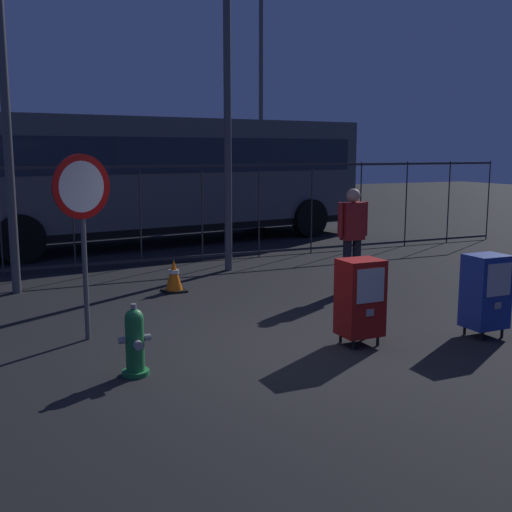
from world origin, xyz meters
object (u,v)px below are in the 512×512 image
at_px(traffic_cone, 174,276).
at_px(street_light_near_left, 227,22).
at_px(street_light_far_left, 0,25).
at_px(stop_sign, 82,208).
at_px(street_light_near_right, 261,71).
at_px(fire_hydrant, 135,342).
at_px(pedestrian, 352,234).
at_px(newspaper_box_primary, 486,291).
at_px(newspaper_box_secondary, 360,297).
at_px(bus_near, 160,173).

xyz_separation_m(traffic_cone, street_light_near_left, (1.51, 1.37, 4.29)).
bearing_deg(traffic_cone, street_light_far_left, 157.52).
relative_size(stop_sign, street_light_near_right, 0.27).
relative_size(fire_hydrant, street_light_far_left, 0.10).
bearing_deg(pedestrian, street_light_near_right, 72.78).
distance_m(fire_hydrant, pedestrian, 4.82).
distance_m(stop_sign, traffic_cone, 3.07).
relative_size(newspaper_box_primary, street_light_near_left, 0.13).
bearing_deg(fire_hydrant, newspaper_box_secondary, -1.52).
height_order(pedestrian, traffic_cone, pedestrian).
bearing_deg(street_light_far_left, newspaper_box_secondary, -53.18).
height_order(newspaper_box_primary, street_light_far_left, street_light_far_left).
distance_m(traffic_cone, street_light_far_left, 4.63).
bearing_deg(newspaper_box_secondary, bus_near, 88.27).
distance_m(newspaper_box_secondary, street_light_far_left, 6.79).
relative_size(newspaper_box_secondary, bus_near, 0.09).
relative_size(newspaper_box_primary, bus_near, 0.09).
height_order(fire_hydrant, newspaper_box_secondary, newspaper_box_secondary).
relative_size(pedestrian, street_light_far_left, 0.23).
bearing_deg(street_light_far_left, traffic_cone, -22.48).
distance_m(street_light_near_right, street_light_far_left, 11.61).
xyz_separation_m(fire_hydrant, traffic_cone, (1.53, 3.59, -0.09)).
xyz_separation_m(newspaper_box_primary, street_light_far_left, (-5.05, 4.99, 3.56)).
relative_size(pedestrian, bus_near, 0.16).
distance_m(fire_hydrant, street_light_near_right, 15.39).
bearing_deg(traffic_cone, stop_sign, -129.36).
bearing_deg(stop_sign, street_light_far_left, 100.64).
xyz_separation_m(newspaper_box_primary, newspaper_box_secondary, (-1.58, 0.36, 0.00)).
relative_size(newspaper_box_primary, newspaper_box_secondary, 1.00).
distance_m(newspaper_box_secondary, street_light_near_left, 6.42).
height_order(fire_hydrant, street_light_near_left, street_light_near_left).
bearing_deg(pedestrian, stop_sign, -167.90).
bearing_deg(traffic_cone, newspaper_box_secondary, -72.83).
distance_m(pedestrian, traffic_cone, 2.96).
bearing_deg(street_light_near_right, fire_hydrant, -119.95).
height_order(fire_hydrant, stop_sign, stop_sign).
bearing_deg(bus_near, stop_sign, -120.84).
relative_size(newspaper_box_primary, street_light_far_left, 0.14).
distance_m(bus_near, street_light_near_right, 6.48).
bearing_deg(stop_sign, pedestrian, 12.10).
bearing_deg(street_light_near_left, street_light_near_right, 61.06).
relative_size(street_light_near_left, street_light_near_right, 0.95).
xyz_separation_m(newspaper_box_secondary, street_light_near_right, (4.70, 12.85, 4.17)).
height_order(newspaper_box_primary, pedestrian, pedestrian).
distance_m(bus_near, street_light_far_left, 6.40).
xyz_separation_m(traffic_cone, street_light_near_right, (5.83, 9.19, 4.48)).
relative_size(stop_sign, street_light_near_left, 0.28).
bearing_deg(traffic_cone, fire_hydrant, -113.07).
bearing_deg(pedestrian, traffic_cone, 155.35).
height_order(newspaper_box_secondary, bus_near, bus_near).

